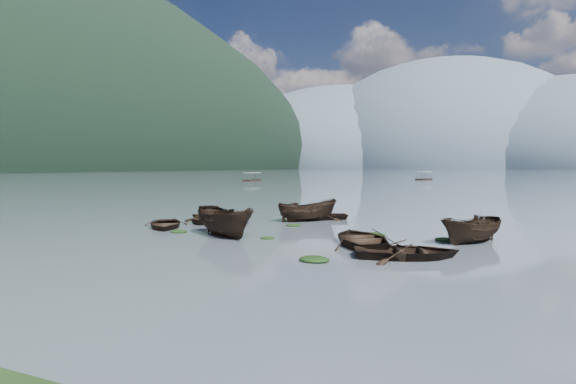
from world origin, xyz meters
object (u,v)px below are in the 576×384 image
at_px(pontoon_left, 252,181).
at_px(pontoon_centre, 424,180).
at_px(rowboat_0, 165,228).
at_px(rowboat_3, 361,245).

distance_m(pontoon_left, pontoon_centre, 48.69).
height_order(rowboat_0, pontoon_left, pontoon_left).
bearing_deg(rowboat_0, rowboat_3, -40.07).
relative_size(rowboat_3, pontoon_centre, 0.85).
bearing_deg(rowboat_3, pontoon_left, -88.34).
bearing_deg(pontoon_left, rowboat_3, -48.53).
bearing_deg(pontoon_centre, rowboat_3, -61.40).
bearing_deg(pontoon_left, rowboat_0, -55.04).
xyz_separation_m(rowboat_0, pontoon_centre, (2.36, 109.37, 0.00)).
relative_size(rowboat_0, pontoon_left, 0.74).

